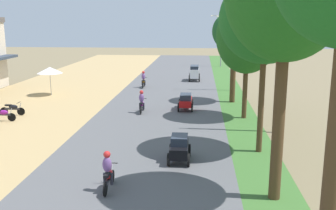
# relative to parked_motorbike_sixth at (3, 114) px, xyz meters

# --- Properties ---
(parked_motorbike_sixth) EXTENTS (1.80, 0.54, 0.94)m
(parked_motorbike_sixth) POSITION_rel_parked_motorbike_sixth_xyz_m (0.00, 0.00, 0.00)
(parked_motorbike_sixth) COLOR black
(parked_motorbike_sixth) RESTS_ON dirt_shoulder
(parked_motorbike_seventh) EXTENTS (1.80, 0.54, 0.94)m
(parked_motorbike_seventh) POSITION_rel_parked_motorbike_sixth_xyz_m (-0.13, 1.66, 0.00)
(parked_motorbike_seventh) COLOR black
(parked_motorbike_seventh) RESTS_ON dirt_shoulder
(vendor_umbrella) EXTENTS (2.20, 2.20, 2.52)m
(vendor_umbrella) POSITION_rel_parked_motorbike_sixth_xyz_m (-0.20, 9.14, 1.75)
(vendor_umbrella) COLOR #99999E
(vendor_umbrella) RESTS_ON dirt_shoulder
(median_tree_third) EXTENTS (4.47, 4.47, 8.84)m
(median_tree_third) POSITION_rel_parked_motorbike_sixth_xyz_m (16.12, -4.82, 6.16)
(median_tree_third) COLOR #4C351E
(median_tree_third) RESTS_ON median_strip
(median_tree_fourth) EXTENTS (4.12, 4.12, 8.00)m
(median_tree_fourth) POSITION_rel_parked_motorbike_sixth_xyz_m (16.11, 2.22, 5.03)
(median_tree_fourth) COLOR #4C351E
(median_tree_fourth) RESTS_ON median_strip
(median_tree_fifth) EXTENTS (3.53, 3.53, 7.36)m
(median_tree_fifth) POSITION_rel_parked_motorbike_sixth_xyz_m (15.70, 7.49, 5.16)
(median_tree_fifth) COLOR #4C351E
(median_tree_fifth) RESTS_ON median_strip
(streetlamp_near) EXTENTS (3.16, 0.20, 7.11)m
(streetlamp_near) POSITION_rel_parked_motorbike_sixth_xyz_m (15.97, 12.90, 3.65)
(streetlamp_near) COLOR gray
(streetlamp_near) RESTS_ON median_strip
(streetlamp_mid) EXTENTS (3.16, 0.20, 7.32)m
(streetlamp_mid) POSITION_rel_parked_motorbike_sixth_xyz_m (15.97, 32.24, 3.75)
(streetlamp_mid) COLOR gray
(streetlamp_mid) RESTS_ON median_strip
(utility_pole_near) EXTENTS (1.80, 0.20, 9.51)m
(utility_pole_near) POSITION_rel_parked_motorbike_sixth_xyz_m (17.80, -1.03, 4.40)
(utility_pole_near) COLOR brown
(utility_pole_near) RESTS_ON ground
(car_hatchback_black) EXTENTS (1.04, 2.00, 1.23)m
(car_hatchback_black) POSITION_rel_parked_motorbike_sixth_xyz_m (12.12, -6.53, 0.19)
(car_hatchback_black) COLOR black
(car_hatchback_black) RESTS_ON road_strip
(car_sedan_red) EXTENTS (1.10, 2.26, 1.19)m
(car_sedan_red) POSITION_rel_parked_motorbike_sixth_xyz_m (12.01, 4.37, 0.19)
(car_sedan_red) COLOR red
(car_sedan_red) RESTS_ON road_strip
(car_van_white) EXTENTS (1.19, 2.41, 1.67)m
(car_van_white) POSITION_rel_parked_motorbike_sixth_xyz_m (12.44, 18.54, 0.47)
(car_van_white) COLOR silver
(car_van_white) RESTS_ON road_strip
(motorbike_ahead_second) EXTENTS (0.54, 1.80, 1.66)m
(motorbike_ahead_second) POSITION_rel_parked_motorbike_sixth_xyz_m (9.49, -10.08, 0.30)
(motorbike_ahead_second) COLOR black
(motorbike_ahead_second) RESTS_ON road_strip
(motorbike_ahead_third) EXTENTS (0.54, 1.80, 1.66)m
(motorbike_ahead_third) POSITION_rel_parked_motorbike_sixth_xyz_m (8.88, 3.12, 0.30)
(motorbike_ahead_third) COLOR black
(motorbike_ahead_third) RESTS_ON road_strip
(motorbike_ahead_fourth) EXTENTS (0.54, 1.80, 1.66)m
(motorbike_ahead_fourth) POSITION_rel_parked_motorbike_sixth_xyz_m (7.49, 13.70, 0.30)
(motorbike_ahead_fourth) COLOR black
(motorbike_ahead_fourth) RESTS_ON road_strip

